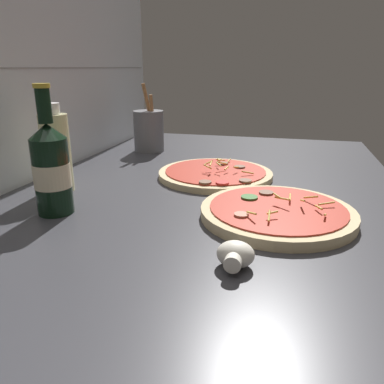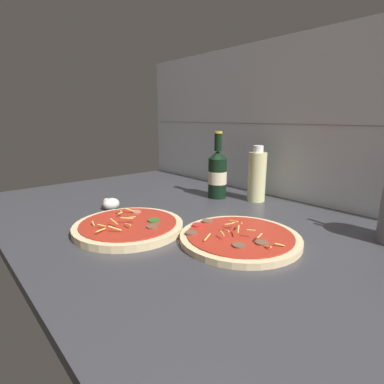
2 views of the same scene
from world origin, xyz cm
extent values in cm
cube|color=#38383D|center=(0.00, 0.00, 1.25)|extent=(160.00, 90.00, 2.50)
cube|color=silver|center=(0.00, 45.50, 30.00)|extent=(160.00, 1.00, 60.00)
cube|color=gray|center=(0.00, 44.95, 30.00)|extent=(156.80, 0.16, 0.30)
cylinder|color=beige|center=(-7.49, -16.28, 3.48)|extent=(29.52, 29.52, 1.95)
cylinder|color=#B22D1E|center=(-7.49, -16.28, 4.60)|extent=(25.98, 25.98, 0.30)
cylinder|color=#B7755B|center=(-13.74, -10.14, 4.95)|extent=(2.68, 2.68, 0.40)
cylinder|color=brown|center=(0.28, -13.59, 4.95)|extent=(3.02, 3.02, 0.40)
cylinder|color=#336628|center=(-3.84, -10.49, 4.95)|extent=(3.41, 3.41, 0.40)
cylinder|color=#EFCC56|center=(-5.20, -25.29, 5.48)|extent=(1.72, 3.16, 0.63)
cylinder|color=#EFCC56|center=(-15.14, -15.09, 5.80)|extent=(2.90, 0.41, 1.20)
cylinder|color=#EFCC56|center=(-6.91, -20.81, 6.25)|extent=(2.96, 0.84, 1.22)
cylinder|color=#EFCC56|center=(-3.90, -18.49, 5.71)|extent=(2.88, 0.38, 0.73)
cylinder|color=#EFCC56|center=(-14.49, -11.98, 5.75)|extent=(2.66, 2.11, 1.03)
cylinder|color=#EFCC56|center=(-13.41, -15.56, 5.77)|extent=(1.48, 2.01, 0.52)
cylinder|color=#EFCC56|center=(-6.82, -17.01, 6.29)|extent=(2.21, 2.98, 0.71)
cylinder|color=#EFCC56|center=(-7.99, -23.70, 5.54)|extent=(2.36, 1.38, 0.51)
cylinder|color=#EFCC56|center=(-11.18, -24.60, 5.38)|extent=(2.17, 0.76, 0.99)
cylinder|color=#EFCC56|center=(-3.22, -22.43, 5.82)|extent=(2.35, 2.70, 1.45)
cylinder|color=#EFCC56|center=(-5.99, -15.92, 6.53)|extent=(1.57, 1.57, 0.70)
cylinder|color=beige|center=(17.25, 0.75, 3.29)|extent=(29.93, 29.93, 1.57)
cylinder|color=#B22D1E|center=(17.25, 0.75, 4.22)|extent=(26.34, 26.34, 0.30)
cylinder|color=brown|center=(21.76, -5.08, 4.57)|extent=(2.98, 2.98, 0.40)
cylinder|color=red|center=(6.07, -3.12, 4.57)|extent=(3.13, 3.13, 0.40)
cylinder|color=brown|center=(9.02, -8.09, 4.57)|extent=(3.01, 3.01, 0.40)
cylinder|color=brown|center=(24.26, -0.28, 4.57)|extent=(2.95, 2.95, 0.40)
cylinder|color=brown|center=(5.48, 0.86, 4.57)|extent=(3.00, 3.00, 0.40)
cylinder|color=#EFCC56|center=(14.43, 1.44, 6.79)|extent=(2.62, 0.48, 0.74)
cylinder|color=#EFCC56|center=(16.47, -4.81, 5.78)|extent=(2.17, 1.20, 0.81)
cylinder|color=#EFCC56|center=(13.90, 2.08, 6.08)|extent=(1.48, 2.36, 0.90)
cylinder|color=#EFCC56|center=(14.62, -8.01, 5.09)|extent=(1.41, 3.14, 0.99)
cylinder|color=#EFCC56|center=(17.99, -0.86, 6.29)|extent=(2.08, 2.56, 1.19)
cylinder|color=#EFCC56|center=(26.83, -1.28, 4.85)|extent=(2.11, 0.90, 0.96)
cylinder|color=#EFCC56|center=(15.73, -2.44, 5.56)|extent=(1.99, 0.96, 0.72)
cylinder|color=#EFCC56|center=(27.89, 1.70, 4.79)|extent=(1.96, 1.58, 0.72)
cylinder|color=#EFCC56|center=(23.24, 0.50, 5.81)|extent=(0.94, 2.58, 0.62)
cylinder|color=#EFCC56|center=(16.13, 2.49, 6.55)|extent=(2.21, 2.26, 1.17)
cylinder|color=#EFCC56|center=(20.72, 0.57, 6.42)|extent=(1.95, 1.17, 0.43)
cylinder|color=#EFCC56|center=(14.87, -0.55, 6.68)|extent=(1.86, 1.81, 0.85)
cylinder|color=black|center=(-15.74, 26.63, 9.97)|extent=(6.99, 6.99, 14.93)
cone|color=black|center=(-15.74, 26.63, 18.86)|extent=(6.99, 6.99, 2.85)
cylinder|color=black|center=(-15.74, 26.63, 23.46)|extent=(2.66, 2.66, 6.34)
cylinder|color=gold|center=(-15.74, 26.63, 27.03)|extent=(3.06, 3.06, 0.80)
cylinder|color=beige|center=(-15.74, 26.63, 10.27)|extent=(7.06, 7.06, 4.78)
cylinder|color=beige|center=(-3.02, 33.98, 11.39)|extent=(6.48, 6.48, 17.78)
cylinder|color=white|center=(-3.02, 33.98, 21.50)|extent=(3.56, 3.56, 2.43)
cylinder|color=white|center=(-30.18, -11.17, 4.44)|extent=(2.50, 2.50, 2.50)
ellipsoid|color=silver|center=(-27.96, -11.17, 4.44)|extent=(4.71, 5.54, 3.88)
camera|label=1|loc=(-76.54, -17.27, 30.17)|focal=35.00mm
camera|label=2|loc=(61.49, -53.86, 32.52)|focal=28.00mm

